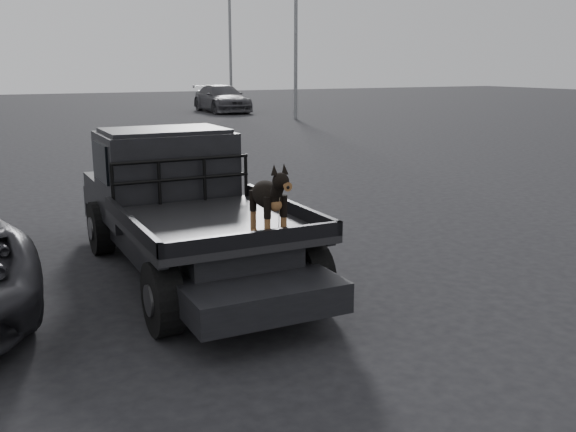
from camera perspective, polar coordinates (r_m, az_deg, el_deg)
name	(u,v)px	position (r m, az deg, el deg)	size (l,w,h in m)	color
ground	(251,311)	(7.15, -3.28, -8.40)	(120.00, 120.00, 0.00)	black
flatbed_ute	(189,240)	(8.29, -8.77, -2.14)	(2.00, 5.40, 0.92)	black
ute_cab	(165,161)	(9.00, -10.84, 4.85)	(1.72, 1.30, 0.88)	black
headache_rack	(182,181)	(8.31, -9.37, 3.08)	(1.80, 0.08, 0.55)	black
dog	(268,201)	(6.54, -1.79, 1.37)	(0.32, 0.60, 0.74)	black
distant_car_b	(222,99)	(37.91, -5.91, 10.35)	(2.17, 5.34, 1.55)	#3F3F44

